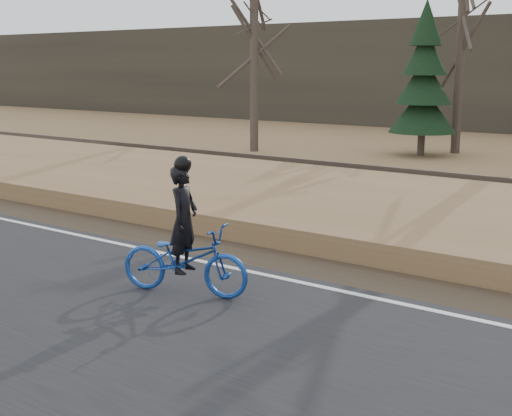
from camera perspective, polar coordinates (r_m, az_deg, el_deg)
The scene contains 8 objects.
ground at distance 10.18m, azimuth 16.38°, elevation -9.13°, with size 120.00×120.00×0.00m, color olive.
road at distance 8.03m, azimuth 9.94°, elevation -14.28°, with size 120.00×6.00×0.06m, color black.
edge_line at distance 10.34m, azimuth 16.79°, elevation -8.46°, with size 120.00×0.12×0.01m, color silver.
shoulder at distance 11.25m, azimuth 18.54°, elevation -7.18°, with size 120.00×1.60×0.04m, color #473A2B.
cyclist at distance 10.82m, azimuth -5.75°, elevation -3.45°, with size 2.18×1.27×2.12m.
bare_tree_far_left at distance 29.30m, azimuth -0.15°, elevation 12.79°, with size 0.36×0.36×8.43m, color #4E4239.
bare_tree_left at distance 29.72m, azimuth 16.05°, elevation 12.24°, with size 0.36×0.36×8.32m, color #4E4239.
conifer at distance 28.55m, azimuth 13.28°, elevation 9.73°, with size 2.60×2.60×5.96m.
Camera 1 is at (3.17, -9.03, 3.48)m, focal length 50.00 mm.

